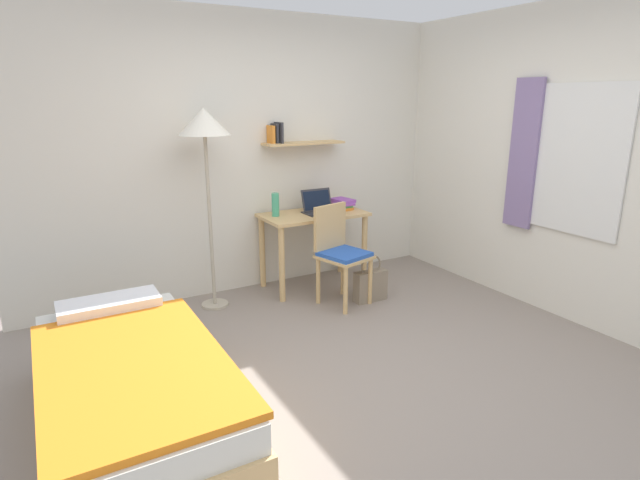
{
  "coord_description": "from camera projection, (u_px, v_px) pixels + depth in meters",
  "views": [
    {
      "loc": [
        -1.83,
        -2.52,
        1.84
      ],
      "look_at": [
        -0.09,
        0.51,
        0.85
      ],
      "focal_mm": 28.47,
      "sensor_mm": 36.0,
      "label": 1
    }
  ],
  "objects": [
    {
      "name": "wall_back",
      "position": [
        250.0,
        156.0,
        4.82
      ],
      "size": [
        4.4,
        0.27,
        2.6
      ],
      "color": "silver",
      "rests_on": "ground_plane"
    },
    {
      "name": "handbag",
      "position": [
        370.0,
        284.0,
        4.71
      ],
      "size": [
        0.32,
        0.11,
        0.45
      ],
      "color": "gray",
      "rests_on": "ground_plane"
    },
    {
      "name": "standing_lamp",
      "position": [
        205.0,
        132.0,
        4.21
      ],
      "size": [
        0.43,
        0.43,
        1.75
      ],
      "color": "#B2A893",
      "rests_on": "ground_plane"
    },
    {
      "name": "wall_right",
      "position": [
        578.0,
        166.0,
        4.1
      ],
      "size": [
        0.1,
        4.4,
        2.6
      ],
      "color": "silver",
      "rests_on": "ground_plane"
    },
    {
      "name": "book_stack",
      "position": [
        342.0,
        204.0,
        5.11
      ],
      "size": [
        0.2,
        0.25,
        0.1
      ],
      "color": "orange",
      "rests_on": "desk"
    },
    {
      "name": "bed",
      "position": [
        133.0,
        391.0,
        2.85
      ],
      "size": [
        0.93,
        1.87,
        0.54
      ],
      "color": "tan",
      "rests_on": "ground_plane"
    },
    {
      "name": "ground_plane",
      "position": [
        369.0,
        375.0,
        3.48
      ],
      "size": [
        5.28,
        5.28,
        0.0
      ],
      "primitive_type": "plane",
      "color": "gray"
    },
    {
      "name": "desk",
      "position": [
        313.0,
        228.0,
        4.98
      ],
      "size": [
        1.01,
        0.55,
        0.75
      ],
      "color": "tan",
      "rests_on": "ground_plane"
    },
    {
      "name": "water_bottle",
      "position": [
        275.0,
        205.0,
        4.79
      ],
      "size": [
        0.07,
        0.07,
        0.22
      ],
      "primitive_type": "cylinder",
      "color": "#42A87F",
      "rests_on": "desk"
    },
    {
      "name": "desk_chair",
      "position": [
        340.0,
        250.0,
        4.6
      ],
      "size": [
        0.49,
        0.5,
        0.9
      ],
      "color": "tan",
      "rests_on": "ground_plane"
    },
    {
      "name": "laptop",
      "position": [
        319.0,
        207.0,
        4.96
      ],
      "size": [
        0.32,
        0.24,
        0.22
      ],
      "color": "#2D2D33",
      "rests_on": "desk"
    }
  ]
}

